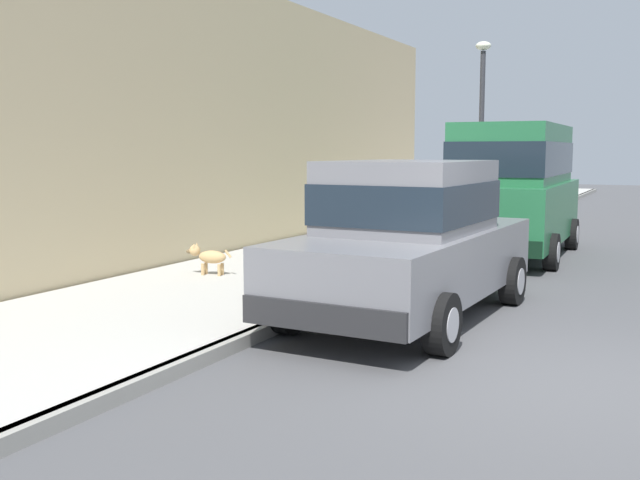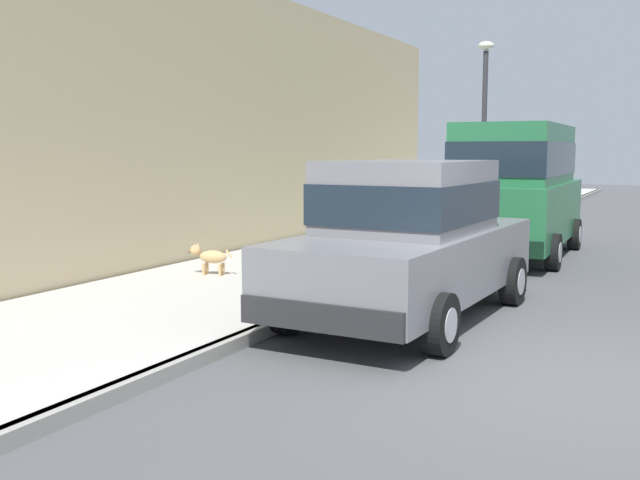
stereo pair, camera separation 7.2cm
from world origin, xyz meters
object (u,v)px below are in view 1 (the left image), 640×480
object	(u,v)px
car_green_van	(513,184)
dog_tan	(208,256)
street_lamp	(482,113)
car_grey_sedan	(410,239)

from	to	relation	value
car_green_van	dog_tan	size ratio (longest dim) A/B	6.58
car_green_van	street_lamp	distance (m)	3.73
dog_tan	street_lamp	size ratio (longest dim) A/B	0.17
car_grey_sedan	street_lamp	bearing A→B (deg)	99.17
dog_tan	car_grey_sedan	bearing A→B (deg)	-13.66
car_green_van	dog_tan	bearing A→B (deg)	-124.55
car_green_van	car_grey_sedan	bearing A→B (deg)	-89.73
car_green_van	dog_tan	xyz separation A→B (m)	(-3.52, -5.11, -0.97)
car_green_van	dog_tan	distance (m)	6.29
car_green_van	street_lamp	bearing A→B (deg)	114.92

